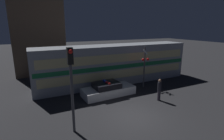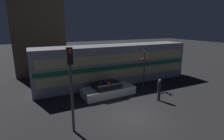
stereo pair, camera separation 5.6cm
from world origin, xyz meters
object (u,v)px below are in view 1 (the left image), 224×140
(pedestrian, at_px, (159,90))
(crossing_signal_near, at_px, (145,64))
(train, at_px, (115,64))
(police_car, at_px, (108,90))
(traffic_light_corner, at_px, (71,79))

(pedestrian, bearing_deg, crossing_signal_near, 74.66)
(train, distance_m, crossing_signal_near, 3.27)
(pedestrian, bearing_deg, police_car, 138.57)
(train, xyz_separation_m, traffic_light_corner, (-6.35, -7.25, 1.18))
(pedestrian, height_order, traffic_light_corner, traffic_light_corner)
(police_car, distance_m, traffic_light_corner, 6.49)
(police_car, height_order, pedestrian, pedestrian)
(police_car, distance_m, pedestrian, 4.41)
(train, distance_m, police_car, 4.07)
(police_car, bearing_deg, traffic_light_corner, -136.82)
(crossing_signal_near, relative_size, traffic_light_corner, 0.82)
(train, bearing_deg, crossing_signal_near, -52.92)
(crossing_signal_near, height_order, traffic_light_corner, traffic_light_corner)
(police_car, height_order, crossing_signal_near, crossing_signal_near)
(crossing_signal_near, bearing_deg, pedestrian, -105.34)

